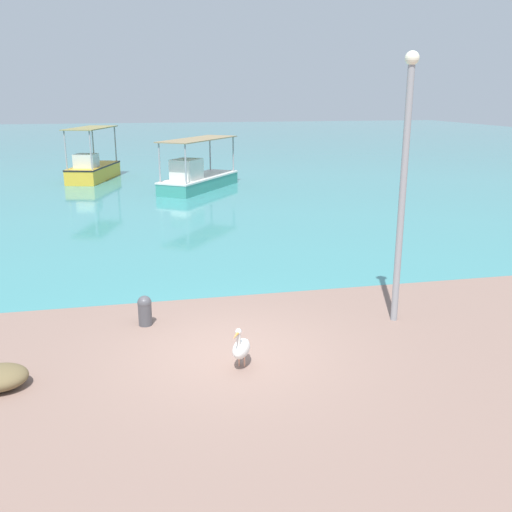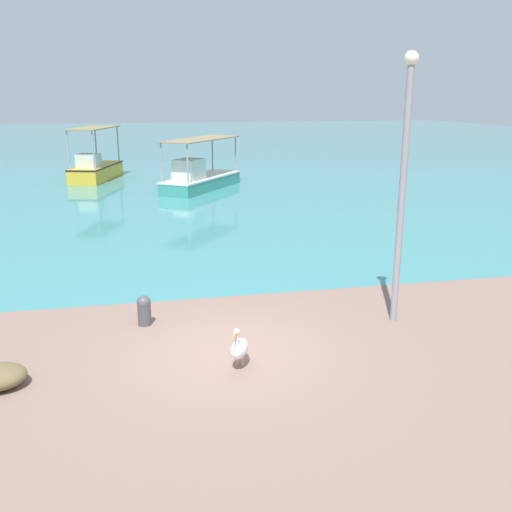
% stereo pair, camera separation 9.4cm
% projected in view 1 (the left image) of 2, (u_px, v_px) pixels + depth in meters
% --- Properties ---
extents(ground, '(120.00, 120.00, 0.00)m').
position_uv_depth(ground, '(229.00, 351.00, 10.79)').
color(ground, '#87695D').
extents(harbor_water, '(110.00, 90.00, 0.00)m').
position_uv_depth(harbor_water, '(147.00, 144.00, 55.91)').
color(harbor_water, teal).
rests_on(harbor_water, ground).
extents(fishing_boat_far_left, '(2.92, 5.04, 2.92)m').
position_uv_depth(fishing_boat_far_left, '(93.00, 169.00, 32.19)').
color(fishing_boat_far_left, gold).
rests_on(fishing_boat_far_left, harbor_water).
extents(fishing_boat_near_right, '(4.69, 5.60, 2.55)m').
position_uv_depth(fishing_boat_near_right, '(197.00, 177.00, 28.97)').
color(fishing_boat_near_right, teal).
rests_on(fishing_boat_near_right, harbor_water).
extents(pelican, '(0.51, 0.75, 0.80)m').
position_uv_depth(pelican, '(241.00, 348.00, 10.05)').
color(pelican, '#E0997A').
rests_on(pelican, ground).
extents(lamp_post, '(0.28, 0.28, 5.49)m').
position_uv_depth(lamp_post, '(404.00, 176.00, 11.45)').
color(lamp_post, gray).
rests_on(lamp_post, ground).
extents(mooring_bollard, '(0.30, 0.30, 0.65)m').
position_uv_depth(mooring_bollard, '(145.00, 310.00, 11.92)').
color(mooring_bollard, '#47474C').
rests_on(mooring_bollard, ground).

